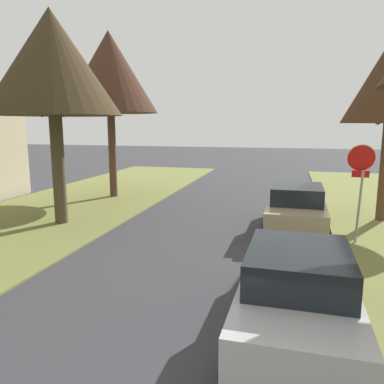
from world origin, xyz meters
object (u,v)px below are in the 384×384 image
parked_sedan_tan (296,210)px  stop_sign_far (361,172)px  street_tree_left_mid_b (52,63)px  street_tree_left_far (109,73)px  parked_sedan_silver (297,294)px

parked_sedan_tan → stop_sign_far: bearing=-30.7°
street_tree_left_mid_b → street_tree_left_far: size_ratio=0.94×
parked_sedan_silver → parked_sedan_tan: bearing=89.3°
street_tree_left_mid_b → parked_sedan_silver: 10.90m
street_tree_left_mid_b → stop_sign_far: bearing=0.9°
stop_sign_far → parked_sedan_tan: 2.48m
stop_sign_far → parked_sedan_silver: (-1.81, -5.58, -1.44)m
street_tree_left_mid_b → street_tree_left_far: bearing=95.0°
street_tree_left_mid_b → parked_sedan_tan: bearing=8.2°
stop_sign_far → street_tree_left_mid_b: street_tree_left_mid_b is taller
street_tree_left_far → stop_sign_far: bearing=-25.7°
stop_sign_far → street_tree_left_mid_b: size_ratio=0.40×
stop_sign_far → street_tree_left_far: street_tree_left_far is taller
stop_sign_far → street_tree_left_mid_b: bearing=-179.1°
parked_sedan_silver → street_tree_left_far: bearing=129.0°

